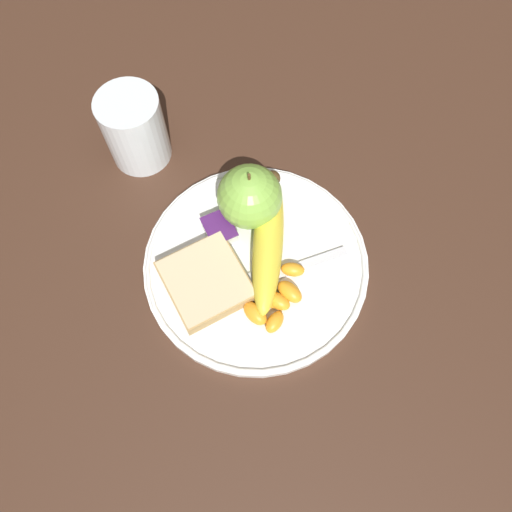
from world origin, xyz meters
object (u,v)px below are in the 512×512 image
fork (271,276)px  jam_packet (219,230)px  plate (256,264)px  apple (250,197)px  bread_slice (206,281)px  juice_glass (135,131)px  banana (268,239)px

fork → jam_packet: bearing=-62.7°
fork → plate: bearing=-67.1°
apple → fork: (0.09, -0.02, -0.04)m
bread_slice → juice_glass: bearing=-179.7°
fork → bread_slice: bearing=-13.6°
juice_glass → bread_slice: juice_glass is taller
plate → banana: size_ratio=1.52×
juice_glass → banana: bearing=23.8°
juice_glass → plate: bearing=16.9°
bread_slice → fork: bearing=70.8°
banana → fork: bearing=-21.6°
banana → jam_packet: banana is taller
bread_slice → fork: 0.08m
juice_glass → fork: 0.27m
apple → banana: bearing=0.6°
apple → fork: 0.10m
bread_slice → apple: bearing=126.2°
apple → fork: bearing=-9.6°
plate → juice_glass: 0.24m
juice_glass → jam_packet: bearing=14.6°
bread_slice → jam_packet: (-0.06, 0.04, -0.00)m
plate → apple: size_ratio=3.12×
bread_slice → jam_packet: size_ratio=2.38×
juice_glass → bread_slice: (0.23, 0.00, -0.03)m
plate → bread_slice: 0.07m
jam_packet → banana: bearing=50.1°
apple → jam_packet: apple is taller
juice_glass → fork: size_ratio=0.61×
fork → jam_packet: size_ratio=3.99×
juice_glass → apple: juice_glass is taller
banana → bread_slice: banana is taller
juice_glass → jam_packet: size_ratio=2.43×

